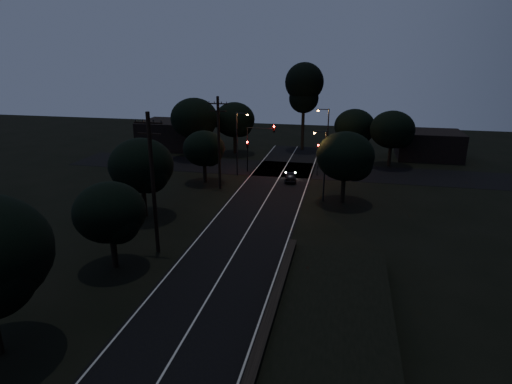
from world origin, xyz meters
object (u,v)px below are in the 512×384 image
at_px(signal_left, 247,150).
at_px(signal_right, 318,154).
at_px(streetlight_b, 326,134).
at_px(utility_pole_mid, 153,182).
at_px(streetlight_c, 323,161).
at_px(streetlight_a, 238,139).
at_px(tall_pine, 304,87).
at_px(signal_mast, 260,139).
at_px(car, 290,176).
at_px(utility_pole_far, 219,142).

height_order(signal_left, signal_right, same).
bearing_deg(streetlight_b, signal_left, -157.95).
bearing_deg(signal_right, utility_pole_mid, -112.99).
bearing_deg(streetlight_c, streetlight_a, 144.31).
bearing_deg(tall_pine, streetlight_c, -79.07).
relative_size(utility_pole_mid, streetlight_b, 1.38).
height_order(utility_pole_mid, signal_left, utility_pole_mid).
distance_m(utility_pole_mid, tall_pine, 40.81).
height_order(streetlight_a, streetlight_b, same).
distance_m(signal_right, streetlight_c, 10.18).
xyz_separation_m(signal_mast, car, (4.51, -3.37, -3.74)).
height_order(signal_left, streetlight_b, streetlight_b).
xyz_separation_m(utility_pole_far, tall_pine, (7.00, 23.00, 4.35)).
distance_m(utility_pole_mid, utility_pole_far, 17.00).
distance_m(signal_left, signal_mast, 2.26).
bearing_deg(streetlight_b, streetlight_c, -87.86).
bearing_deg(signal_mast, signal_left, -179.87).
xyz_separation_m(utility_pole_far, streetlight_a, (0.69, 6.00, -0.85)).
bearing_deg(streetlight_c, signal_left, 136.24).
relative_size(utility_pole_mid, signal_left, 2.68).
bearing_deg(signal_left, streetlight_c, -43.76).
distance_m(streetlight_a, streetlight_b, 12.19).
relative_size(utility_pole_mid, signal_right, 2.68).
bearing_deg(utility_pole_far, signal_right, 37.00).
distance_m(signal_mast, streetlight_b, 9.15).
distance_m(tall_pine, car, 20.58).
bearing_deg(utility_pole_far, utility_pole_mid, -90.00).
height_order(utility_pole_far, car, utility_pole_far).
bearing_deg(signal_left, utility_pole_mid, -93.21).
xyz_separation_m(utility_pole_far, signal_mast, (3.09, 7.99, -1.15)).
bearing_deg(streetlight_a, utility_pole_mid, -91.73).
xyz_separation_m(utility_pole_far, streetlight_c, (11.83, -2.00, -1.13)).
relative_size(streetlight_a, car, 2.27).
relative_size(streetlight_a, streetlight_c, 1.07).
bearing_deg(streetlight_a, signal_mast, 39.77).
distance_m(streetlight_b, streetlight_c, 14.01).
xyz_separation_m(streetlight_b, car, (-3.71, -7.38, -4.03)).
xyz_separation_m(signal_mast, streetlight_b, (8.22, 4.01, 0.30)).
bearing_deg(car, streetlight_c, 114.98).
height_order(utility_pole_far, streetlight_b, utility_pole_far).
relative_size(streetlight_c, car, 2.13).
bearing_deg(streetlight_b, streetlight_a, -150.52).
distance_m(tall_pine, streetlight_b, 12.91).
bearing_deg(utility_pole_far, streetlight_a, 83.41).
bearing_deg(tall_pine, utility_pole_mid, -99.93).
bearing_deg(tall_pine, car, -88.15).
bearing_deg(signal_left, car, -28.52).
bearing_deg(signal_left, streetlight_b, 22.05).
xyz_separation_m(tall_pine, signal_right, (3.60, -15.01, -7.00)).
bearing_deg(utility_pole_far, streetlight_b, 46.70).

